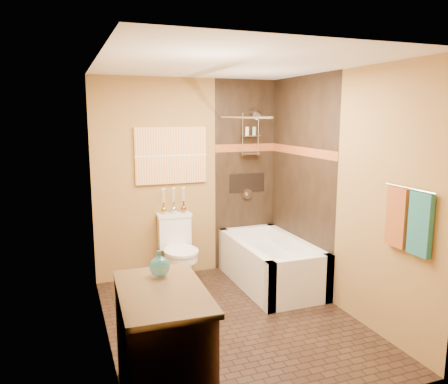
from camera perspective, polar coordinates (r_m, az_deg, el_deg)
name	(u,v)px	position (r m, az deg, el deg)	size (l,w,h in m)	color
floor	(232,321)	(4.58, 1.02, -16.47)	(3.00, 3.00, 0.00)	black
wall_left	(103,208)	(3.91, -15.53, -2.08)	(0.02, 3.00, 2.50)	#926238
wall_right	(338,192)	(4.75, 14.67, 0.05)	(0.02, 3.00, 2.50)	#926238
wall_back	(189,178)	(5.58, -4.60, 1.80)	(2.40, 0.02, 2.50)	#926238
wall_front	(318,241)	(2.88, 12.20, -6.25)	(2.40, 0.02, 2.50)	#926238
ceiling	(233,64)	(4.13, 1.13, 16.35)	(3.00, 3.00, 0.00)	silver
alcove_tile_back	(245,175)	(5.83, 2.78, 2.17)	(0.85, 0.01, 2.50)	black
alcove_tile_right	(301,182)	(5.36, 9.97, 1.35)	(0.01, 1.50, 2.50)	black
mosaic_band_back	(246,148)	(5.78, 2.85, 5.80)	(0.85, 0.01, 0.10)	maroon
mosaic_band_right	(301,151)	(5.31, 10.00, 5.29)	(0.01, 1.50, 0.10)	maroon
alcove_niche	(247,183)	(5.85, 3.02, 1.21)	(0.50, 0.01, 0.25)	black
shower_fixtures	(251,145)	(5.70, 3.49, 6.19)	(0.24, 0.33, 1.16)	silver
curtain_rod	(241,117)	(4.95, 2.23, 9.73)	(0.03, 0.03, 1.55)	silver
towel_bar	(410,189)	(3.88, 23.10, 0.40)	(0.02, 0.02, 0.55)	silver
towel_teal	(420,224)	(3.85, 24.26, -3.86)	(0.05, 0.22, 0.52)	#1C5E5B
towel_rust	(397,217)	(4.03, 21.68, -3.08)	(0.05, 0.22, 0.52)	#9C4A1C
sunset_painting	(171,155)	(5.46, -6.92, 4.76)	(0.90, 0.04, 0.70)	orange
vanity_mirror	(118,201)	(2.88, -13.71, -1.15)	(0.01, 1.00, 0.90)	white
bathtub	(270,267)	(5.43, 6.05, -9.66)	(0.80, 1.50, 0.55)	white
toilet	(178,249)	(5.43, -5.98, -7.44)	(0.43, 0.63, 0.83)	white
vanity	(162,347)	(3.30, -8.08, -19.39)	(0.63, 0.99, 0.86)	black
teal_bottle	(159,264)	(3.32, -8.43, -9.24)	(0.15, 0.15, 0.24)	#287178
bud_vases	(174,200)	(5.46, -6.59, -1.02)	(0.32, 0.07, 0.32)	gold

